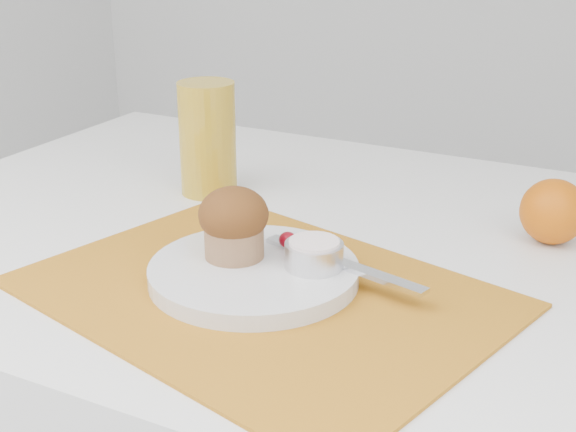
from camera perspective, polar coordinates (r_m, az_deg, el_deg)
The scene contains 10 objects.
placemat at distance 0.84m, azimuth -1.90°, elevation -5.49°, with size 0.48×0.35×0.00m, color #BA7219.
plate at distance 0.86m, azimuth -2.45°, elevation -4.03°, with size 0.22×0.22×0.02m, color silver.
ramekin at distance 0.84m, azimuth 1.87°, elevation -2.80°, with size 0.06×0.06×0.03m, color silver.
cream at distance 0.84m, azimuth 1.88°, elevation -1.95°, with size 0.05×0.05×0.01m, color white.
raspberry_near at distance 0.89m, azimuth -0.02°, elevation -1.71°, with size 0.02×0.02×0.02m, color #56020A.
raspberry_far at distance 0.87m, azimuth 1.70°, elevation -2.34°, with size 0.02×0.02×0.02m, color #570210.
butter_knife at distance 0.85m, azimuth 3.89°, elevation -3.40°, with size 0.21×0.02×0.01m, color silver.
orange at distance 1.00m, azimuth 18.34°, elevation 0.31°, with size 0.08×0.08×0.08m, color #D35E07.
juice_glass at distance 1.11m, azimuth -5.74°, elevation 5.51°, with size 0.08×0.08×0.16m, color gold.
muffin at distance 0.86m, azimuth -3.88°, elevation -0.46°, with size 0.08×0.08×0.08m.
Camera 1 is at (0.36, -0.77, 1.13)m, focal length 50.00 mm.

